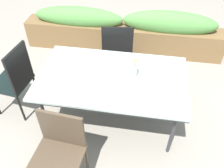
{
  "coord_description": "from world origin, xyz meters",
  "views": [
    {
      "loc": [
        0.29,
        -1.99,
        2.48
      ],
      "look_at": [
        -0.03,
        0.02,
        0.62
      ],
      "focal_mm": 38.2,
      "sensor_mm": 36.0,
      "label": 1
    }
  ],
  "objects_px": {
    "chair_near_left": "(58,151)",
    "planter_box": "(123,31)",
    "chair_far_side": "(117,48)",
    "flower_vase": "(135,69)",
    "dining_table": "(112,80)",
    "chair_end_left": "(15,78)"
  },
  "relations": [
    {
      "from": "dining_table",
      "to": "planter_box",
      "type": "distance_m",
      "value": 1.66
    },
    {
      "from": "chair_end_left",
      "to": "planter_box",
      "type": "height_order",
      "value": "chair_end_left"
    },
    {
      "from": "dining_table",
      "to": "chair_near_left",
      "type": "bearing_deg",
      "value": -113.03
    },
    {
      "from": "chair_far_side",
      "to": "flower_vase",
      "type": "bearing_deg",
      "value": -76.98
    },
    {
      "from": "dining_table",
      "to": "chair_far_side",
      "type": "bearing_deg",
      "value": 94.08
    },
    {
      "from": "dining_table",
      "to": "chair_far_side",
      "type": "relative_size",
      "value": 1.79
    },
    {
      "from": "chair_far_side",
      "to": "chair_near_left",
      "type": "xyz_separation_m",
      "value": [
        -0.31,
        -1.75,
        -0.03
      ]
    },
    {
      "from": "chair_near_left",
      "to": "planter_box",
      "type": "distance_m",
      "value": 2.53
    },
    {
      "from": "chair_end_left",
      "to": "chair_near_left",
      "type": "bearing_deg",
      "value": -128.66
    },
    {
      "from": "dining_table",
      "to": "chair_end_left",
      "type": "xyz_separation_m",
      "value": [
        -1.21,
        -0.01,
        -0.13
      ]
    },
    {
      "from": "chair_far_side",
      "to": "chair_end_left",
      "type": "xyz_separation_m",
      "value": [
        -1.15,
        -0.88,
        0.03
      ]
    },
    {
      "from": "dining_table",
      "to": "flower_vase",
      "type": "distance_m",
      "value": 0.29
    },
    {
      "from": "chair_end_left",
      "to": "flower_vase",
      "type": "relative_size",
      "value": 3.75
    },
    {
      "from": "chair_far_side",
      "to": "flower_vase",
      "type": "distance_m",
      "value": 0.93
    },
    {
      "from": "chair_near_left",
      "to": "flower_vase",
      "type": "relative_size",
      "value": 3.29
    },
    {
      "from": "flower_vase",
      "to": "chair_end_left",
      "type": "bearing_deg",
      "value": -177.69
    },
    {
      "from": "chair_end_left",
      "to": "planter_box",
      "type": "xyz_separation_m",
      "value": [
        1.15,
        1.64,
        -0.18
      ]
    },
    {
      "from": "chair_far_side",
      "to": "flower_vase",
      "type": "relative_size",
      "value": 3.54
    },
    {
      "from": "chair_near_left",
      "to": "dining_table",
      "type": "bearing_deg",
      "value": -108.14
    },
    {
      "from": "chair_end_left",
      "to": "flower_vase",
      "type": "xyz_separation_m",
      "value": [
        1.45,
        0.06,
        0.28
      ]
    },
    {
      "from": "chair_end_left",
      "to": "planter_box",
      "type": "distance_m",
      "value": 2.01
    },
    {
      "from": "chair_near_left",
      "to": "chair_far_side",
      "type": "bearing_deg",
      "value": -95.16
    }
  ]
}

